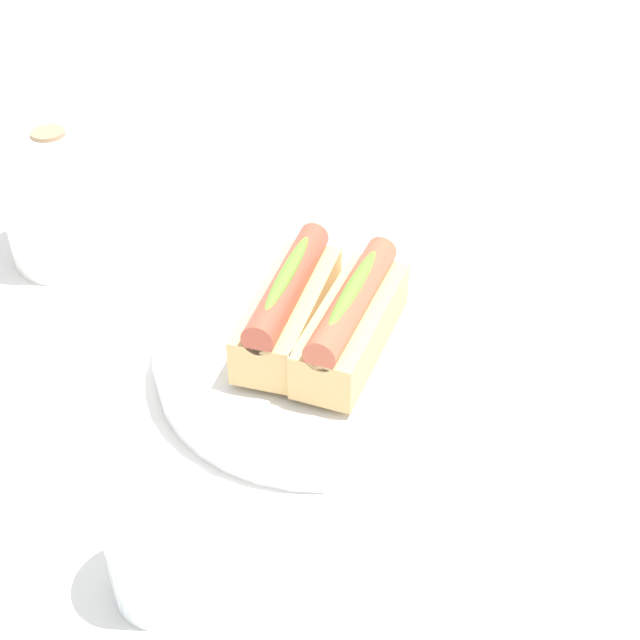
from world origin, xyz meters
TOP-DOWN VIEW (x-y plane):
  - ground_plane at (0.00, 0.00)m, footprint 2.40×2.40m
  - serving_bowl at (0.02, 0.01)m, footprint 0.27×0.27m
  - hotdog_front at (0.03, -0.02)m, footprint 0.16×0.08m
  - hotdog_back at (0.02, 0.03)m, footprint 0.16×0.09m
  - water_glass at (-0.21, -0.02)m, footprint 0.07×0.07m
  - paper_towel_roll at (0.04, 0.31)m, footprint 0.11×0.11m

SIDE VIEW (x-z plane):
  - ground_plane at x=0.00m, z-range 0.00..0.00m
  - serving_bowl at x=0.02m, z-range 0.00..0.04m
  - water_glass at x=-0.21m, z-range -0.01..0.08m
  - hotdog_front at x=0.03m, z-range 0.03..0.09m
  - hotdog_back at x=0.02m, z-range 0.03..0.09m
  - paper_towel_roll at x=0.04m, z-range 0.00..0.13m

